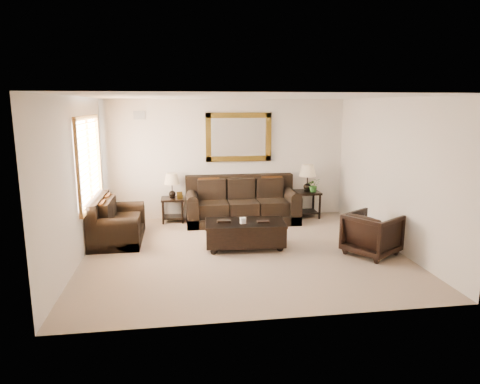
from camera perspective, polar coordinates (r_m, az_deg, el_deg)
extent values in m
cube|color=gray|center=(7.71, 0.33, -7.90)|extent=(5.50, 5.00, 0.01)
cube|color=white|center=(7.27, 0.36, 12.59)|extent=(5.50, 5.00, 0.01)
cube|color=silver|center=(9.83, -1.86, 4.40)|extent=(5.50, 0.01, 2.70)
cube|color=silver|center=(4.96, 4.71, -2.63)|extent=(5.50, 0.01, 2.70)
cube|color=silver|center=(7.47, -20.99, 1.41)|extent=(0.01, 5.00, 2.70)
cube|color=silver|center=(8.24, 19.62, 2.38)|extent=(0.01, 5.00, 2.70)
cube|color=white|center=(8.31, -19.67, 3.84)|extent=(0.01, 1.80, 1.50)
cube|color=brown|center=(8.25, -19.80, 9.29)|extent=(0.06, 1.96, 0.08)
cube|color=brown|center=(8.44, -19.08, -1.47)|extent=(0.06, 1.96, 0.08)
cube|color=brown|center=(7.39, -20.79, 2.89)|extent=(0.06, 0.08, 1.50)
cube|color=brown|center=(9.22, -18.35, 4.62)|extent=(0.06, 0.08, 1.50)
cube|color=brown|center=(8.31, -19.44, 3.85)|extent=(0.05, 0.05, 1.50)
cube|color=#432D0D|center=(9.78, -0.17, 7.32)|extent=(1.50, 0.06, 1.10)
cube|color=white|center=(9.80, -0.19, 7.33)|extent=(1.26, 0.01, 0.86)
cube|color=#999999|center=(9.70, -13.28, 9.94)|extent=(0.25, 0.02, 0.18)
cube|color=black|center=(9.56, 0.27, -3.42)|extent=(2.46, 1.06, 0.20)
cube|color=black|center=(9.81, -0.08, 0.88)|extent=(2.46, 0.25, 0.50)
cube|color=black|center=(9.41, -3.66, -2.11)|extent=(0.63, 0.87, 0.30)
cube|color=black|center=(9.48, 0.29, -1.98)|extent=(0.63, 0.87, 0.30)
cube|color=black|center=(9.60, 4.17, -1.85)|extent=(0.63, 0.87, 0.30)
cube|color=black|center=(9.42, -6.41, -2.50)|extent=(0.25, 1.06, 0.59)
cylinder|color=black|center=(9.35, -6.45, -0.74)|extent=(0.25, 1.04, 0.25)
cube|color=black|center=(9.74, 6.73, -2.04)|extent=(0.25, 1.06, 0.59)
cylinder|color=black|center=(9.67, 6.77, -0.33)|extent=(0.25, 1.04, 0.25)
cube|color=#572B0B|center=(9.54, -4.16, 0.51)|extent=(0.47, 0.21, 0.48)
cube|color=#572B0B|center=(9.74, 4.26, 0.74)|extent=(0.47, 0.21, 0.48)
cube|color=black|center=(8.61, -15.90, -5.67)|extent=(0.91, 1.54, 0.17)
cube|color=black|center=(8.52, -18.45, -2.08)|extent=(0.21, 1.54, 0.43)
cube|color=black|center=(8.28, -16.10, -4.80)|extent=(0.75, 0.53, 0.26)
cube|color=black|center=(8.81, -15.63, -3.80)|extent=(0.75, 0.53, 0.26)
cube|color=black|center=(7.93, -16.58, -5.91)|extent=(0.91, 0.21, 0.51)
cylinder|color=black|center=(7.86, -16.68, -4.13)|extent=(0.89, 0.21, 0.21)
cube|color=black|center=(9.19, -15.44, -3.46)|extent=(0.91, 0.21, 0.51)
cylinder|color=black|center=(9.13, -15.52, -1.92)|extent=(0.89, 0.21, 0.21)
cube|color=#572B0B|center=(8.17, -17.61, -2.62)|extent=(0.18, 0.40, 0.41)
cube|color=#572B0B|center=(8.80, -16.95, -1.60)|extent=(0.18, 0.40, 0.41)
cube|color=black|center=(9.62, -9.00, -0.91)|extent=(0.50, 0.50, 0.05)
cube|color=black|center=(9.72, -8.92, -3.28)|extent=(0.42, 0.42, 0.03)
cylinder|color=black|center=(9.48, -10.24, -2.82)|extent=(0.05, 0.05, 0.50)
cylinder|color=black|center=(9.47, -7.68, -2.75)|extent=(0.05, 0.05, 0.50)
cylinder|color=black|center=(9.89, -10.17, -2.22)|extent=(0.05, 0.05, 0.50)
cylinder|color=black|center=(9.89, -7.71, -2.15)|extent=(0.05, 0.05, 0.50)
sphere|color=black|center=(9.60, -9.02, -0.26)|extent=(0.15, 0.15, 0.15)
cylinder|color=black|center=(9.57, -9.05, 0.70)|extent=(0.02, 0.02, 0.32)
cone|color=#D2B68C|center=(9.53, -9.08, 1.76)|extent=(0.34, 0.34, 0.23)
cube|color=#432D0D|center=(9.51, -8.04, -0.42)|extent=(0.14, 0.09, 0.15)
cube|color=black|center=(10.02, 8.92, -0.04)|extent=(0.56, 0.56, 0.05)
cube|color=black|center=(10.12, 8.84, -2.60)|extent=(0.47, 0.47, 0.03)
cylinder|color=black|center=(9.79, 7.94, -2.10)|extent=(0.05, 0.05, 0.56)
cylinder|color=black|center=(9.93, 10.59, -1.99)|extent=(0.05, 0.05, 0.56)
cylinder|color=black|center=(10.24, 7.20, -1.48)|extent=(0.05, 0.05, 0.56)
cylinder|color=black|center=(10.37, 9.74, -1.39)|extent=(0.05, 0.05, 0.56)
sphere|color=black|center=(9.99, 8.95, 0.67)|extent=(0.17, 0.17, 0.17)
cylinder|color=black|center=(9.96, 8.98, 1.71)|extent=(0.02, 0.02, 0.37)
cone|color=#D2B68C|center=(9.93, 9.01, 2.86)|extent=(0.39, 0.39, 0.26)
sphere|color=black|center=(7.57, -3.52, -7.88)|extent=(0.13, 0.13, 0.13)
sphere|color=black|center=(7.75, 5.36, -7.44)|extent=(0.13, 0.13, 0.13)
sphere|color=black|center=(8.08, -3.85, -6.62)|extent=(0.13, 0.13, 0.13)
sphere|color=black|center=(8.25, 4.47, -6.24)|extent=(0.13, 0.13, 0.13)
cube|color=black|center=(7.82, 0.66, -5.39)|extent=(1.46, 0.85, 0.40)
cube|color=black|center=(7.77, 0.66, -4.15)|extent=(1.48, 0.87, 0.04)
cube|color=black|center=(7.76, -2.17, -3.88)|extent=(0.25, 0.18, 0.03)
cube|color=black|center=(7.77, 3.10, -3.91)|extent=(0.23, 0.17, 0.03)
cube|color=white|center=(7.64, 0.39, -3.83)|extent=(0.11, 0.08, 0.11)
imported|color=black|center=(7.78, 17.20, -5.11)|extent=(1.05, 1.07, 0.81)
imported|color=#25521C|center=(9.93, 9.79, 0.71)|extent=(0.31, 0.34, 0.25)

